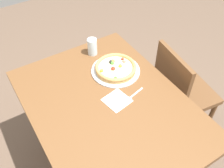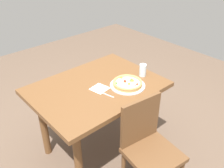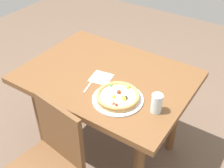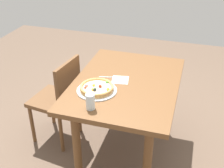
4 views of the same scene
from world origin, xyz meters
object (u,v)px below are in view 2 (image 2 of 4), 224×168
object	(u,v)px
plate	(127,85)
drinking_glass	(143,70)
pizza	(128,83)
fork	(105,94)
napkin	(100,89)
dining_table	(97,96)
chair_near	(148,146)

from	to	relation	value
plate	drinking_glass	size ratio (longest dim) A/B	2.66
pizza	fork	bearing A→B (deg)	171.55
pizza	napkin	size ratio (longest dim) A/B	1.96
pizza	fork	xyz separation A→B (m)	(-0.25, 0.04, -0.03)
dining_table	chair_near	bearing A→B (deg)	-89.24
plate	fork	bearing A→B (deg)	171.55
drinking_glass	napkin	bearing A→B (deg)	168.60
plate	fork	distance (m)	0.25
drinking_glass	napkin	size ratio (longest dim) A/B	0.87
chair_near	pizza	xyz separation A→B (m)	(0.21, 0.46, 0.31)
fork	pizza	bearing A→B (deg)	-111.83
chair_near	fork	size ratio (longest dim) A/B	5.42
plate	fork	size ratio (longest dim) A/B	1.98
plate	drinking_glass	bearing A→B (deg)	8.97
dining_table	pizza	xyz separation A→B (m)	(0.21, -0.19, 0.15)
napkin	fork	bearing A→B (deg)	-102.55
pizza	dining_table	bearing A→B (deg)	138.34
fork	napkin	distance (m)	0.10
chair_near	drinking_glass	size ratio (longest dim) A/B	7.27
chair_near	fork	distance (m)	0.58
chair_near	drinking_glass	bearing A→B (deg)	-124.43
napkin	pizza	bearing A→B (deg)	-30.78
fork	drinking_glass	world-z (taller)	drinking_glass
chair_near	fork	xyz separation A→B (m)	(-0.04, 0.50, 0.28)
pizza	fork	world-z (taller)	pizza
chair_near	fork	bearing A→B (deg)	-77.88
chair_near	napkin	world-z (taller)	chair_near
chair_near	drinking_glass	distance (m)	0.76
dining_table	napkin	bearing A→B (deg)	-99.50
dining_table	chair_near	world-z (taller)	chair_near
plate	napkin	distance (m)	0.26
fork	drinking_glass	size ratio (longest dim) A/B	1.34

